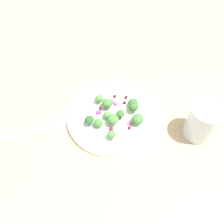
{
  "coord_description": "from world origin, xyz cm",
  "views": [
    {
      "loc": [
        17.34,
        41.13,
        58.06
      ],
      "look_at": [
        1.66,
        2.84,
        2.7
      ],
      "focal_mm": 43.01,
      "sensor_mm": 36.0,
      "label": 1
    }
  ],
  "objects_px": {
    "broccoli_floret_1": "(113,119)",
    "fork": "(38,129)",
    "water_glass": "(203,121)",
    "broccoli_floret_0": "(89,120)",
    "plate": "(112,116)",
    "broccoli_floret_2": "(107,115)"
  },
  "relations": [
    {
      "from": "plate",
      "to": "broccoli_floret_2",
      "type": "relative_size",
      "value": 11.86
    },
    {
      "from": "broccoli_floret_2",
      "to": "fork",
      "type": "height_order",
      "value": "broccoli_floret_2"
    },
    {
      "from": "plate",
      "to": "fork",
      "type": "xyz_separation_m",
      "value": [
        0.19,
        -0.04,
        -0.01
      ]
    },
    {
      "from": "broccoli_floret_1",
      "to": "water_glass",
      "type": "relative_size",
      "value": 0.3
    },
    {
      "from": "broccoli_floret_1",
      "to": "fork",
      "type": "xyz_separation_m",
      "value": [
        0.18,
        -0.06,
        -0.03
      ]
    },
    {
      "from": "fork",
      "to": "water_glass",
      "type": "xyz_separation_m",
      "value": [
        -0.38,
        0.16,
        0.05
      ]
    },
    {
      "from": "water_glass",
      "to": "fork",
      "type": "bearing_deg",
      "value": -23.33
    },
    {
      "from": "broccoli_floret_0",
      "to": "water_glass",
      "type": "xyz_separation_m",
      "value": [
        -0.25,
        0.12,
        0.02
      ]
    },
    {
      "from": "plate",
      "to": "fork",
      "type": "bearing_deg",
      "value": -11.32
    },
    {
      "from": "plate",
      "to": "fork",
      "type": "distance_m",
      "value": 0.19
    },
    {
      "from": "water_glass",
      "to": "broccoli_floret_2",
      "type": "bearing_deg",
      "value": -30.76
    },
    {
      "from": "fork",
      "to": "water_glass",
      "type": "height_order",
      "value": "water_glass"
    },
    {
      "from": "broccoli_floret_1",
      "to": "broccoli_floret_2",
      "type": "distance_m",
      "value": 0.03
    },
    {
      "from": "broccoli_floret_0",
      "to": "broccoli_floret_2",
      "type": "xyz_separation_m",
      "value": [
        -0.05,
        0.0,
        -0.0
      ]
    },
    {
      "from": "broccoli_floret_1",
      "to": "broccoli_floret_0",
      "type": "bearing_deg",
      "value": -23.15
    },
    {
      "from": "broccoli_floret_2",
      "to": "water_glass",
      "type": "relative_size",
      "value": 0.21
    },
    {
      "from": "broccoli_floret_2",
      "to": "fork",
      "type": "relative_size",
      "value": 0.11
    },
    {
      "from": "plate",
      "to": "broccoli_floret_2",
      "type": "xyz_separation_m",
      "value": [
        0.02,
        0.0,
        0.02
      ]
    },
    {
      "from": "plate",
      "to": "broccoli_floret_2",
      "type": "distance_m",
      "value": 0.02
    },
    {
      "from": "broccoli_floret_2",
      "to": "water_glass",
      "type": "xyz_separation_m",
      "value": [
        -0.2,
        0.12,
        0.02
      ]
    },
    {
      "from": "plate",
      "to": "fork",
      "type": "height_order",
      "value": "plate"
    },
    {
      "from": "broccoli_floret_0",
      "to": "plate",
      "type": "bearing_deg",
      "value": -176.85
    }
  ]
}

